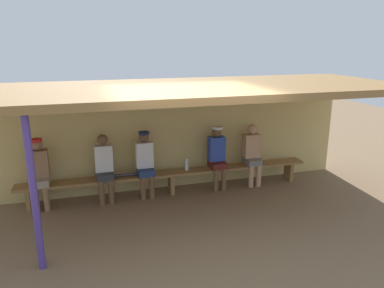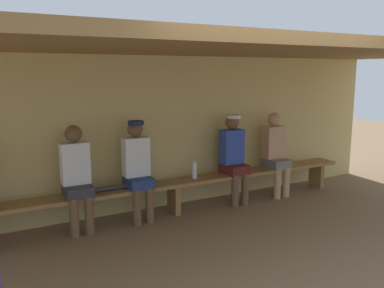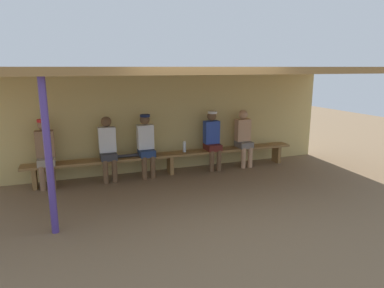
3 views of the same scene
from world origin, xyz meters
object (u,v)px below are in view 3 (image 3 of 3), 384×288
object	(u,v)px
player_in_white	(212,137)
player_with_sunglasses	(244,136)
baseball_bat	(131,155)
support_post	(49,158)
player_middle	(108,146)
player_rightmost	(146,142)
player_shirtless_tan	(45,150)
water_bottle_orange	(184,147)
bench	(170,157)

from	to	relation	value
player_in_white	player_with_sunglasses	bearing A→B (deg)	-0.03
player_with_sunglasses	player_in_white	bearing A→B (deg)	179.97
baseball_bat	player_with_sunglasses	bearing A→B (deg)	1.41
support_post	player_middle	world-z (taller)	support_post
player_rightmost	player_shirtless_tan	world-z (taller)	same
water_bottle_orange	player_in_white	bearing A→B (deg)	-1.50
water_bottle_orange	baseball_bat	size ratio (longest dim) A/B	0.28
player_with_sunglasses	player_middle	bearing A→B (deg)	180.00
player_rightmost	water_bottle_orange	xyz separation A→B (m)	(0.87, 0.02, -0.17)
bench	player_rightmost	world-z (taller)	player_rightmost
player_rightmost	baseball_bat	distance (m)	0.41
bench	player_with_sunglasses	distance (m)	1.85
water_bottle_orange	baseball_bat	bearing A→B (deg)	-178.99
player_with_sunglasses	player_shirtless_tan	world-z (taller)	player_shirtless_tan
support_post	player_rightmost	world-z (taller)	support_post
support_post	bench	size ratio (longest dim) A/B	0.37
baseball_bat	player_shirtless_tan	bearing A→B (deg)	-178.78
player_with_sunglasses	player_rightmost	bearing A→B (deg)	179.99
support_post	player_rightmost	size ratio (longest dim) A/B	1.64
player_in_white	baseball_bat	world-z (taller)	player_in_white
player_shirtless_tan	baseball_bat	world-z (taller)	player_shirtless_tan
bench	player_middle	xyz separation A→B (m)	(-1.33, 0.00, 0.34)
player_middle	player_shirtless_tan	bearing A→B (deg)	179.98
bench	player_rightmost	distance (m)	0.64
bench	baseball_bat	bearing A→B (deg)	-180.00
bench	water_bottle_orange	bearing A→B (deg)	3.56
player_rightmost	player_middle	size ratio (longest dim) A/B	1.01
player_rightmost	player_in_white	xyz separation A→B (m)	(1.54, 0.00, 0.00)
baseball_bat	player_rightmost	bearing A→B (deg)	1.97
player_with_sunglasses	player_middle	xyz separation A→B (m)	(-3.14, 0.00, 0.00)
baseball_bat	player_in_white	bearing A→B (deg)	1.45
support_post	player_middle	bearing A→B (deg)	64.12
support_post	baseball_bat	world-z (taller)	support_post
bench	player_rightmost	xyz separation A→B (m)	(-0.53, 0.00, 0.36)
player_rightmost	player_middle	distance (m)	0.80
player_with_sunglasses	water_bottle_orange	bearing A→B (deg)	179.30
support_post	bench	distance (m)	3.23
player_with_sunglasses	player_shirtless_tan	xyz separation A→B (m)	(-4.33, 0.00, 0.02)
player_rightmost	player_middle	world-z (taller)	player_rightmost
player_rightmost	player_shirtless_tan	distance (m)	1.98
bench	player_shirtless_tan	bearing A→B (deg)	179.92
bench	player_in_white	size ratio (longest dim) A/B	4.46
water_bottle_orange	player_rightmost	bearing A→B (deg)	-178.84
player_shirtless_tan	support_post	bearing A→B (deg)	-85.61
player_in_white	water_bottle_orange	distance (m)	0.69
player_middle	player_shirtless_tan	size ratio (longest dim) A/B	0.99
player_rightmost	player_middle	bearing A→B (deg)	-179.96
bench	player_in_white	distance (m)	1.07
player_with_sunglasses	player_shirtless_tan	distance (m)	4.33
bench	player_middle	world-z (taller)	player_middle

